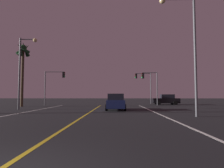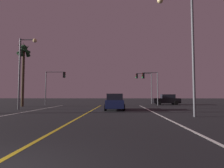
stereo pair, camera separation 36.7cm
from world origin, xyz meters
name	(u,v)px [view 1 (the left image)]	position (x,y,z in m)	size (l,w,h in m)	color
lane_edge_right	(168,118)	(5.87, 10.07, 0.00)	(0.16, 32.14, 0.01)	silver
lane_center_divider	(81,118)	(0.00, 10.07, 0.00)	(0.16, 32.14, 0.01)	gold
car_lead_same_lane	(116,102)	(2.33, 17.11, 0.82)	(2.02, 4.30, 1.70)	black
car_crossing_side	(166,100)	(10.60, 28.96, 0.82)	(4.30, 2.02, 1.70)	black
traffic_light_near_right	(150,81)	(7.54, 26.64, 3.76)	(2.47, 0.36, 5.08)	#4C4C51
traffic_light_near_left	(55,80)	(-7.18, 26.64, 3.91)	(3.20, 0.36, 5.25)	#4C4C51
traffic_light_far_right	(143,81)	(7.34, 32.14, 4.13)	(2.95, 0.36, 5.59)	#4C4C51
street_lamp_right_near	(187,40)	(7.54, 10.79, 5.53)	(2.61, 0.44, 8.76)	#4C4C51
street_lamp_left_mid	(24,64)	(-7.68, 17.44, 4.95)	(1.94, 0.44, 7.80)	#4C4C51
palm_tree_left_mid	(23,55)	(-10.47, 22.90, 7.12)	(2.05, 2.07, 9.05)	#473826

